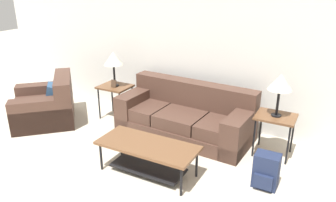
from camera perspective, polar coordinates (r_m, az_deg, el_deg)
name	(u,v)px	position (r m, az deg, el deg)	size (l,w,h in m)	color
wall_back	(206,48)	(5.46, 6.61, 9.12)	(9.03, 0.06, 2.60)	silver
couch	(185,117)	(5.24, 3.02, -2.84)	(2.18, 1.02, 0.82)	#4C3328
armchair	(47,106)	(6.10, -20.34, -0.76)	(1.46, 1.46, 0.80)	#4C3328
coffee_table	(148,152)	(4.23, -3.54, -8.79)	(1.29, 0.57, 0.42)	brown
side_table_left	(115,89)	(5.85, -9.19, 2.00)	(0.54, 0.46, 0.60)	brown
side_table_right	(276,120)	(4.80, 18.22, -3.20)	(0.54, 0.46, 0.60)	brown
table_lamp_left	(113,59)	(5.70, -9.51, 7.21)	(0.33, 0.33, 0.60)	black
table_lamp_right	(280,83)	(4.61, 18.99, 3.03)	(0.33, 0.33, 0.60)	black
backpack	(266,171)	(4.20, 16.71, -11.62)	(0.30, 0.29, 0.44)	#1E2847
picture_frame	(114,84)	(5.74, -9.45, 3.00)	(0.10, 0.04, 0.13)	#4C3828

